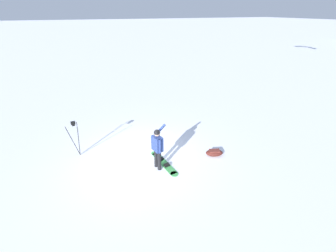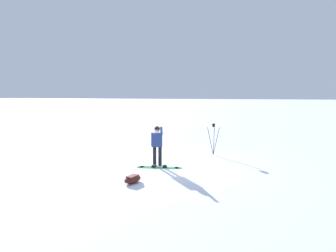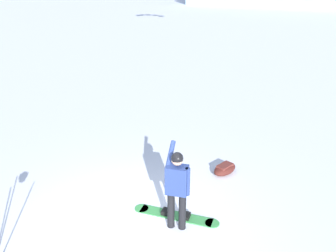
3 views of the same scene
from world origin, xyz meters
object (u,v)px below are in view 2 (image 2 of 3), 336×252
at_px(snowboard, 159,167).
at_px(gear_bag_large, 133,179).
at_px(snowboarder, 157,142).
at_px(camera_tripod, 214,133).

xyz_separation_m(snowboard, gear_bag_large, (-0.29, -2.07, 0.11)).
relative_size(snowboarder, snowboard, 0.92).
xyz_separation_m(snowboarder, gear_bag_large, (-0.13, -2.36, -0.84)).
relative_size(snowboarder, gear_bag_large, 2.12).
bearing_deg(gear_bag_large, snowboard, 81.97).
distance_m(snowboarder, gear_bag_large, 2.51).
height_order(snowboard, gear_bag_large, gear_bag_large).
bearing_deg(snowboarder, camera_tripod, 53.33).
bearing_deg(gear_bag_large, camera_tripod, 67.24).
bearing_deg(snowboarder, gear_bag_large, -93.06).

